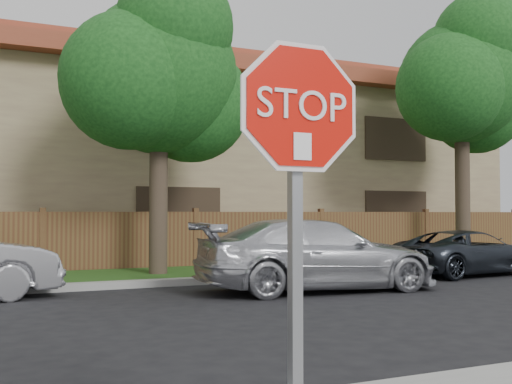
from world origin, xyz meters
name	(u,v)px	position (x,y,z in m)	size (l,w,h in m)	color
far_curb	(55,288)	(0.00, 8.15, 0.07)	(70.00, 0.30, 0.15)	gray
grass_strip	(48,280)	(0.00, 9.80, 0.06)	(70.00, 3.00, 0.12)	#1E4714
fence	(42,244)	(0.00, 11.40, 0.80)	(70.00, 0.12, 1.60)	#542F1D
apartment_building	(30,155)	(0.00, 17.00, 3.53)	(35.20, 9.20, 7.20)	#8D7457
tree_mid	(161,76)	(2.52, 9.57, 4.87)	(4.80, 3.90, 7.35)	#382B21
tree_right	(465,82)	(12.02, 9.57, 5.57)	(4.80, 3.90, 8.20)	#382B21
stop_sign	(299,165)	(0.34, -1.48, 1.83)	(1.01, 0.13, 2.55)	gray
sedan_right	(317,255)	(4.84, 6.16, 0.72)	(2.02, 4.96, 1.44)	silver
sedan_far_right	(469,252)	(9.92, 7.29, 0.56)	(1.87, 4.06, 1.13)	#2C323B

